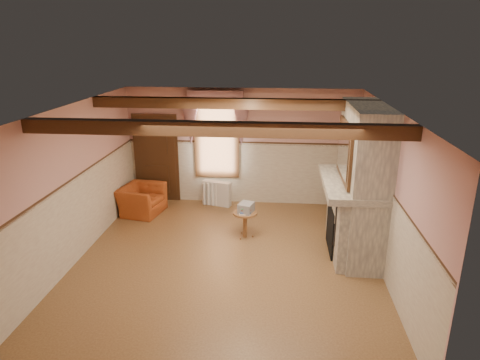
# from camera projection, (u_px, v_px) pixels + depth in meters

# --- Properties ---
(floor) EXTENTS (5.50, 6.00, 0.01)m
(floor) POSITION_uv_depth(u_px,v_px,m) (227.00, 260.00, 7.88)
(floor) COLOR brown
(floor) RESTS_ON ground
(ceiling) EXTENTS (5.50, 6.00, 0.01)m
(ceiling) POSITION_uv_depth(u_px,v_px,m) (225.00, 108.00, 7.00)
(ceiling) COLOR silver
(ceiling) RESTS_ON wall_back
(wall_back) EXTENTS (5.50, 0.02, 2.80)m
(wall_back) POSITION_uv_depth(u_px,v_px,m) (242.00, 147.00, 10.27)
(wall_back) COLOR tan
(wall_back) RESTS_ON floor
(wall_front) EXTENTS (5.50, 0.02, 2.80)m
(wall_front) POSITION_uv_depth(u_px,v_px,m) (192.00, 281.00, 4.61)
(wall_front) COLOR tan
(wall_front) RESTS_ON floor
(wall_left) EXTENTS (0.02, 6.00, 2.80)m
(wall_left) POSITION_uv_depth(u_px,v_px,m) (75.00, 184.00, 7.68)
(wall_left) COLOR tan
(wall_left) RESTS_ON floor
(wall_right) EXTENTS (0.02, 6.00, 2.80)m
(wall_right) POSITION_uv_depth(u_px,v_px,m) (388.00, 194.00, 7.20)
(wall_right) COLOR tan
(wall_right) RESTS_ON floor
(wainscot) EXTENTS (5.50, 6.00, 1.50)m
(wainscot) POSITION_uv_depth(u_px,v_px,m) (227.00, 223.00, 7.64)
(wainscot) COLOR beige
(wainscot) RESTS_ON floor
(chair_rail) EXTENTS (5.50, 6.00, 0.08)m
(chair_rail) POSITION_uv_depth(u_px,v_px,m) (226.00, 183.00, 7.41)
(chair_rail) COLOR black
(chair_rail) RESTS_ON wainscot
(firebox) EXTENTS (0.20, 0.95, 0.90)m
(firebox) POSITION_uv_depth(u_px,v_px,m) (335.00, 228.00, 8.13)
(firebox) COLOR black
(firebox) RESTS_ON floor
(armchair) EXTENTS (1.04, 1.14, 0.65)m
(armchair) POSITION_uv_depth(u_px,v_px,m) (142.00, 200.00, 9.92)
(armchair) COLOR #994219
(armchair) RESTS_ON floor
(side_table) EXTENTS (0.56, 0.56, 0.55)m
(side_table) POSITION_uv_depth(u_px,v_px,m) (245.00, 225.00, 8.71)
(side_table) COLOR brown
(side_table) RESTS_ON floor
(book_stack) EXTENTS (0.34, 0.38, 0.20)m
(book_stack) POSITION_uv_depth(u_px,v_px,m) (246.00, 208.00, 8.58)
(book_stack) COLOR #B7AD8C
(book_stack) RESTS_ON side_table
(radiator) EXTENTS (0.72, 0.36, 0.60)m
(radiator) POSITION_uv_depth(u_px,v_px,m) (217.00, 193.00, 10.39)
(radiator) COLOR silver
(radiator) RESTS_ON floor
(bowl) EXTENTS (0.37, 0.37, 0.09)m
(bowl) POSITION_uv_depth(u_px,v_px,m) (351.00, 175.00, 7.96)
(bowl) COLOR brown
(bowl) RESTS_ON mantel
(mantel_clock) EXTENTS (0.14, 0.24, 0.20)m
(mantel_clock) POSITION_uv_depth(u_px,v_px,m) (348.00, 166.00, 8.31)
(mantel_clock) COLOR black
(mantel_clock) RESTS_ON mantel
(oil_lamp) EXTENTS (0.11, 0.11, 0.28)m
(oil_lamp) POSITION_uv_depth(u_px,v_px,m) (351.00, 169.00, 7.97)
(oil_lamp) COLOR #BB8034
(oil_lamp) RESTS_ON mantel
(candle_red) EXTENTS (0.06, 0.06, 0.16)m
(candle_red) POSITION_uv_depth(u_px,v_px,m) (360.00, 190.00, 7.06)
(candle_red) COLOR #A41C14
(candle_red) RESTS_ON mantel
(jar_yellow) EXTENTS (0.06, 0.06, 0.12)m
(jar_yellow) POSITION_uv_depth(u_px,v_px,m) (356.00, 185.00, 7.39)
(jar_yellow) COLOR gold
(jar_yellow) RESTS_ON mantel
(fireplace) EXTENTS (0.85, 2.00, 2.80)m
(fireplace) POSITION_uv_depth(u_px,v_px,m) (362.00, 182.00, 7.79)
(fireplace) COLOR gray
(fireplace) RESTS_ON floor
(mantel) EXTENTS (1.05, 2.05, 0.12)m
(mantel) POSITION_uv_depth(u_px,v_px,m) (352.00, 183.00, 7.82)
(mantel) COLOR gray
(mantel) RESTS_ON fireplace
(overmantel_mirror) EXTENTS (0.06, 1.44, 1.04)m
(overmantel_mirror) POSITION_uv_depth(u_px,v_px,m) (344.00, 151.00, 7.64)
(overmantel_mirror) COLOR silver
(overmantel_mirror) RESTS_ON fireplace
(door) EXTENTS (1.10, 0.10, 2.10)m
(door) POSITION_uv_depth(u_px,v_px,m) (157.00, 159.00, 10.51)
(door) COLOR black
(door) RESTS_ON floor
(window) EXTENTS (1.06, 0.08, 2.02)m
(window) POSITION_uv_depth(u_px,v_px,m) (217.00, 136.00, 10.22)
(window) COLOR white
(window) RESTS_ON wall_back
(window_drapes) EXTENTS (1.30, 0.14, 1.40)m
(window_drapes) POSITION_uv_depth(u_px,v_px,m) (216.00, 112.00, 9.94)
(window_drapes) COLOR gray
(window_drapes) RESTS_ON wall_back
(ceiling_beam_front) EXTENTS (5.50, 0.18, 0.20)m
(ceiling_beam_front) POSITION_uv_depth(u_px,v_px,m) (215.00, 129.00, 5.89)
(ceiling_beam_front) COLOR black
(ceiling_beam_front) RESTS_ON ceiling
(ceiling_beam_back) EXTENTS (5.50, 0.18, 0.20)m
(ceiling_beam_back) POSITION_uv_depth(u_px,v_px,m) (233.00, 104.00, 8.16)
(ceiling_beam_back) COLOR black
(ceiling_beam_back) RESTS_ON ceiling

